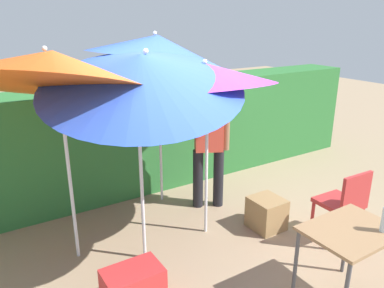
{
  "coord_description": "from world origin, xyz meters",
  "views": [
    {
      "loc": [
        -2.17,
        -3.17,
        2.49
      ],
      "look_at": [
        0.0,
        0.3,
        1.1
      ],
      "focal_mm": 34.97,
      "sensor_mm": 36.0,
      "label": 1
    }
  ],
  "objects_px": {
    "umbrella_yellow": "(206,76)",
    "person_vendor": "(209,142)",
    "umbrella_navy": "(156,47)",
    "chair_plastic": "(344,201)",
    "crate_cardboard": "(266,213)",
    "umbrella_orange": "(141,72)",
    "folding_table": "(350,238)",
    "umbrella_rainbow": "(52,69)"
  },
  "relations": [
    {
      "from": "umbrella_yellow",
      "to": "person_vendor",
      "type": "distance_m",
      "value": 1.18
    },
    {
      "from": "umbrella_navy",
      "to": "chair_plastic",
      "type": "xyz_separation_m",
      "value": [
        1.28,
        -2.06,
        -1.62
      ]
    },
    {
      "from": "umbrella_navy",
      "to": "crate_cardboard",
      "type": "bearing_deg",
      "value": -61.61
    },
    {
      "from": "umbrella_orange",
      "to": "chair_plastic",
      "type": "xyz_separation_m",
      "value": [
        2.04,
        -0.89,
        -1.5
      ]
    },
    {
      "from": "folding_table",
      "to": "person_vendor",
      "type": "bearing_deg",
      "value": 90.23
    },
    {
      "from": "crate_cardboard",
      "to": "person_vendor",
      "type": "bearing_deg",
      "value": 108.28
    },
    {
      "from": "umbrella_orange",
      "to": "umbrella_yellow",
      "type": "bearing_deg",
      "value": 7.76
    },
    {
      "from": "umbrella_orange",
      "to": "umbrella_navy",
      "type": "relative_size",
      "value": 1.03
    },
    {
      "from": "umbrella_yellow",
      "to": "folding_table",
      "type": "relative_size",
      "value": 2.69
    },
    {
      "from": "umbrella_orange",
      "to": "umbrella_navy",
      "type": "bearing_deg",
      "value": 57.3
    },
    {
      "from": "chair_plastic",
      "to": "crate_cardboard",
      "type": "relative_size",
      "value": 2.24
    },
    {
      "from": "umbrella_orange",
      "to": "crate_cardboard",
      "type": "distance_m",
      "value": 2.37
    },
    {
      "from": "crate_cardboard",
      "to": "folding_table",
      "type": "xyz_separation_m",
      "value": [
        -0.28,
        -1.32,
        0.46
      ]
    },
    {
      "from": "crate_cardboard",
      "to": "folding_table",
      "type": "distance_m",
      "value": 1.42
    },
    {
      "from": "umbrella_rainbow",
      "to": "umbrella_yellow",
      "type": "height_order",
      "value": "umbrella_rainbow"
    },
    {
      "from": "chair_plastic",
      "to": "umbrella_navy",
      "type": "bearing_deg",
      "value": 121.9
    },
    {
      "from": "crate_cardboard",
      "to": "umbrella_navy",
      "type": "bearing_deg",
      "value": 118.39
    },
    {
      "from": "umbrella_yellow",
      "to": "umbrella_navy",
      "type": "distance_m",
      "value": 1.09
    },
    {
      "from": "person_vendor",
      "to": "chair_plastic",
      "type": "distance_m",
      "value": 1.79
    },
    {
      "from": "umbrella_yellow",
      "to": "crate_cardboard",
      "type": "xyz_separation_m",
      "value": [
        0.71,
        -0.32,
        -1.7
      ]
    },
    {
      "from": "crate_cardboard",
      "to": "umbrella_orange",
      "type": "bearing_deg",
      "value": 171.91
    },
    {
      "from": "umbrella_rainbow",
      "to": "chair_plastic",
      "type": "distance_m",
      "value": 3.41
    },
    {
      "from": "umbrella_rainbow",
      "to": "umbrella_yellow",
      "type": "relative_size",
      "value": 1.21
    },
    {
      "from": "umbrella_yellow",
      "to": "folding_table",
      "type": "xyz_separation_m",
      "value": [
        0.43,
        -1.64,
        -1.24
      ]
    },
    {
      "from": "umbrella_navy",
      "to": "umbrella_rainbow",
      "type": "bearing_deg",
      "value": -154.01
    },
    {
      "from": "umbrella_navy",
      "to": "folding_table",
      "type": "xyz_separation_m",
      "value": [
        0.47,
        -2.71,
        -1.47
      ]
    },
    {
      "from": "umbrella_navy",
      "to": "person_vendor",
      "type": "xyz_separation_m",
      "value": [
        0.46,
        -0.52,
        -1.19
      ]
    },
    {
      "from": "umbrella_yellow",
      "to": "person_vendor",
      "type": "height_order",
      "value": "umbrella_yellow"
    },
    {
      "from": "person_vendor",
      "to": "crate_cardboard",
      "type": "distance_m",
      "value": 1.17
    },
    {
      "from": "umbrella_orange",
      "to": "umbrella_yellow",
      "type": "distance_m",
      "value": 0.81
    },
    {
      "from": "umbrella_orange",
      "to": "person_vendor",
      "type": "relative_size",
      "value": 1.35
    },
    {
      "from": "umbrella_orange",
      "to": "crate_cardboard",
      "type": "bearing_deg",
      "value": -8.09
    },
    {
      "from": "umbrella_yellow",
      "to": "crate_cardboard",
      "type": "distance_m",
      "value": 1.87
    },
    {
      "from": "umbrella_yellow",
      "to": "umbrella_rainbow",
      "type": "bearing_deg",
      "value": 166.31
    },
    {
      "from": "umbrella_yellow",
      "to": "folding_table",
      "type": "bearing_deg",
      "value": -75.33
    },
    {
      "from": "umbrella_orange",
      "to": "crate_cardboard",
      "type": "relative_size",
      "value": 6.39
    },
    {
      "from": "crate_cardboard",
      "to": "chair_plastic",
      "type": "bearing_deg",
      "value": -51.67
    },
    {
      "from": "umbrella_navy",
      "to": "person_vendor",
      "type": "relative_size",
      "value": 1.31
    },
    {
      "from": "umbrella_orange",
      "to": "umbrella_navy",
      "type": "distance_m",
      "value": 1.4
    },
    {
      "from": "umbrella_orange",
      "to": "folding_table",
      "type": "xyz_separation_m",
      "value": [
        1.23,
        -1.53,
        -1.35
      ]
    },
    {
      "from": "umbrella_yellow",
      "to": "crate_cardboard",
      "type": "relative_size",
      "value": 5.42
    },
    {
      "from": "umbrella_yellow",
      "to": "chair_plastic",
      "type": "relative_size",
      "value": 2.42
    }
  ]
}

